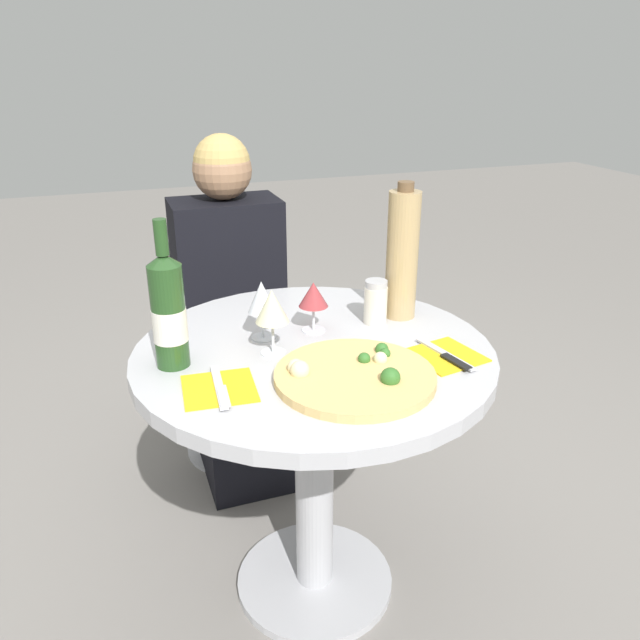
# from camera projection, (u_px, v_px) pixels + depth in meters

# --- Properties ---
(ground_plane) EXTENTS (12.00, 12.00, 0.00)m
(ground_plane) POSITION_uv_depth(u_px,v_px,m) (315.00, 582.00, 1.77)
(ground_plane) COLOR gray
(ground_plane) RESTS_ON ground
(dining_table) EXTENTS (0.86, 0.86, 0.74)m
(dining_table) POSITION_uv_depth(u_px,v_px,m) (314.00, 409.00, 1.55)
(dining_table) COLOR #B2B2B7
(dining_table) RESTS_ON ground_plane
(chair_behind_diner) EXTENTS (0.43, 0.43, 0.84)m
(chair_behind_diner) POSITION_uv_depth(u_px,v_px,m) (229.00, 344.00, 2.29)
(chair_behind_diner) COLOR #ADADB2
(chair_behind_diner) RESTS_ON ground_plane
(seated_diner) EXTENTS (0.35, 0.44, 1.16)m
(seated_diner) POSITION_uv_depth(u_px,v_px,m) (236.00, 329.00, 2.12)
(seated_diner) COLOR black
(seated_diner) RESTS_ON ground_plane
(pizza_large) EXTENTS (0.35, 0.35, 0.05)m
(pizza_large) POSITION_uv_depth(u_px,v_px,m) (354.00, 375.00, 1.33)
(pizza_large) COLOR #DBB26B
(pizza_large) RESTS_ON dining_table
(wine_bottle) EXTENTS (0.08, 0.08, 0.33)m
(wine_bottle) POSITION_uv_depth(u_px,v_px,m) (169.00, 312.00, 1.36)
(wine_bottle) COLOR #23471E
(wine_bottle) RESTS_ON dining_table
(tall_carafe) EXTENTS (0.08, 0.08, 0.36)m
(tall_carafe) POSITION_uv_depth(u_px,v_px,m) (402.00, 255.00, 1.61)
(tall_carafe) COLOR tan
(tall_carafe) RESTS_ON dining_table
(sugar_shaker) EXTENTS (0.06, 0.06, 0.12)m
(sugar_shaker) POSITION_uv_depth(u_px,v_px,m) (376.00, 302.00, 1.61)
(sugar_shaker) COLOR silver
(sugar_shaker) RESTS_ON dining_table
(wine_glass_back_left) EXTENTS (0.07, 0.07, 0.15)m
(wine_glass_back_left) POSITION_uv_depth(u_px,v_px,m) (262.00, 298.00, 1.50)
(wine_glass_back_left) COLOR silver
(wine_glass_back_left) RESTS_ON dining_table
(wine_glass_back_right) EXTENTS (0.07, 0.07, 0.13)m
(wine_glass_back_right) POSITION_uv_depth(u_px,v_px,m) (313.00, 296.00, 1.54)
(wine_glass_back_right) COLOR silver
(wine_glass_back_right) RESTS_ON dining_table
(wine_glass_front_left) EXTENTS (0.08, 0.08, 0.16)m
(wine_glass_front_left) POSITION_uv_depth(u_px,v_px,m) (272.00, 307.00, 1.41)
(wine_glass_front_left) COLOR silver
(wine_glass_front_left) RESTS_ON dining_table
(place_setting_left) EXTENTS (0.16, 0.19, 0.01)m
(place_setting_left) POSITION_uv_depth(u_px,v_px,m) (219.00, 389.00, 1.30)
(place_setting_left) COLOR gold
(place_setting_left) RESTS_ON dining_table
(place_setting_right) EXTENTS (0.18, 0.19, 0.01)m
(place_setting_right) POSITION_uv_depth(u_px,v_px,m) (446.00, 356.00, 1.44)
(place_setting_right) COLOR gold
(place_setting_right) RESTS_ON dining_table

